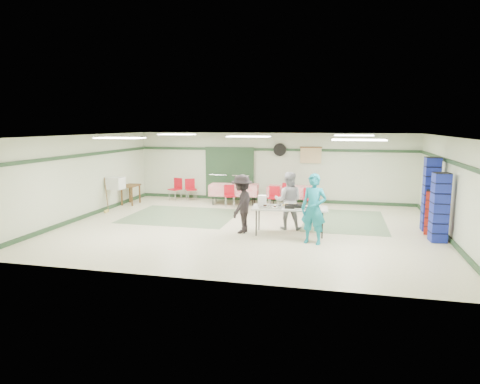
% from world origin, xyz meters
% --- Properties ---
extents(floor, '(11.00, 11.00, 0.00)m').
position_xyz_m(floor, '(0.00, 0.00, 0.00)').
color(floor, beige).
rests_on(floor, ground).
extents(ceiling, '(11.00, 11.00, 0.00)m').
position_xyz_m(ceiling, '(0.00, 0.00, 2.70)').
color(ceiling, silver).
rests_on(ceiling, wall_back).
extents(wall_back, '(11.00, 0.00, 11.00)m').
position_xyz_m(wall_back, '(0.00, 4.50, 1.35)').
color(wall_back, beige).
rests_on(wall_back, floor).
extents(wall_front, '(11.00, 0.00, 11.00)m').
position_xyz_m(wall_front, '(0.00, -4.50, 1.35)').
color(wall_front, beige).
rests_on(wall_front, floor).
extents(wall_left, '(0.00, 9.00, 9.00)m').
position_xyz_m(wall_left, '(-5.50, 0.00, 1.35)').
color(wall_left, beige).
rests_on(wall_left, floor).
extents(wall_right, '(0.00, 9.00, 9.00)m').
position_xyz_m(wall_right, '(5.50, 0.00, 1.35)').
color(wall_right, beige).
rests_on(wall_right, floor).
extents(trim_back, '(11.00, 0.06, 0.10)m').
position_xyz_m(trim_back, '(0.00, 4.47, 2.05)').
color(trim_back, '#203A22').
rests_on(trim_back, wall_back).
extents(baseboard_back, '(11.00, 0.06, 0.12)m').
position_xyz_m(baseboard_back, '(0.00, 4.47, 0.06)').
color(baseboard_back, '#203A22').
rests_on(baseboard_back, floor).
extents(trim_left, '(0.06, 9.00, 0.10)m').
position_xyz_m(trim_left, '(-5.47, 0.00, 2.05)').
color(trim_left, '#203A22').
rests_on(trim_left, wall_back).
extents(baseboard_left, '(0.06, 9.00, 0.12)m').
position_xyz_m(baseboard_left, '(-5.47, 0.00, 0.06)').
color(baseboard_left, '#203A22').
rests_on(baseboard_left, floor).
extents(trim_right, '(0.06, 9.00, 0.10)m').
position_xyz_m(trim_right, '(5.47, 0.00, 2.05)').
color(trim_right, '#203A22').
rests_on(trim_right, wall_back).
extents(baseboard_right, '(0.06, 9.00, 0.12)m').
position_xyz_m(baseboard_right, '(5.47, 0.00, 0.06)').
color(baseboard_right, '#203A22').
rests_on(baseboard_right, floor).
extents(green_patch_a, '(3.50, 3.00, 0.01)m').
position_xyz_m(green_patch_a, '(-2.50, 1.00, 0.00)').
color(green_patch_a, '#5C7857').
rests_on(green_patch_a, floor).
extents(green_patch_b, '(2.50, 3.50, 0.01)m').
position_xyz_m(green_patch_b, '(2.80, 1.50, 0.00)').
color(green_patch_b, '#5C7857').
rests_on(green_patch_b, floor).
extents(double_door_left, '(0.90, 0.06, 2.10)m').
position_xyz_m(double_door_left, '(-2.20, 4.44, 1.05)').
color(double_door_left, gray).
rests_on(double_door_left, floor).
extents(double_door_right, '(0.90, 0.06, 2.10)m').
position_xyz_m(double_door_right, '(-1.25, 4.44, 1.05)').
color(double_door_right, gray).
rests_on(double_door_right, floor).
extents(door_frame, '(2.00, 0.03, 2.15)m').
position_xyz_m(door_frame, '(-1.73, 4.42, 1.05)').
color(door_frame, '#203A22').
rests_on(door_frame, floor).
extents(wall_fan, '(0.50, 0.10, 0.50)m').
position_xyz_m(wall_fan, '(0.30, 4.44, 2.05)').
color(wall_fan, black).
rests_on(wall_fan, wall_back).
extents(scroll_banner, '(0.80, 0.02, 0.60)m').
position_xyz_m(scroll_banner, '(1.50, 4.44, 1.85)').
color(scroll_banner, tan).
rests_on(scroll_banner, wall_back).
extents(serving_table, '(2.11, 0.97, 0.76)m').
position_xyz_m(serving_table, '(1.29, -0.56, 0.72)').
color(serving_table, beige).
rests_on(serving_table, floor).
extents(sheet_tray_right, '(0.66, 0.52, 0.02)m').
position_xyz_m(sheet_tray_right, '(1.76, -0.59, 0.77)').
color(sheet_tray_right, silver).
rests_on(sheet_tray_right, serving_table).
extents(sheet_tray_mid, '(0.56, 0.44, 0.02)m').
position_xyz_m(sheet_tray_mid, '(1.23, -0.43, 0.77)').
color(sheet_tray_mid, silver).
rests_on(sheet_tray_mid, serving_table).
extents(sheet_tray_left, '(0.62, 0.49, 0.02)m').
position_xyz_m(sheet_tray_left, '(0.79, -0.72, 0.77)').
color(sheet_tray_left, silver).
rests_on(sheet_tray_left, serving_table).
extents(baking_pan, '(0.53, 0.35, 0.08)m').
position_xyz_m(baking_pan, '(1.42, -0.61, 0.80)').
color(baking_pan, black).
rests_on(baking_pan, serving_table).
extents(foam_box_stack, '(0.23, 0.22, 0.30)m').
position_xyz_m(foam_box_stack, '(0.52, -0.57, 0.91)').
color(foam_box_stack, white).
rests_on(foam_box_stack, serving_table).
extents(volunteer_teal, '(0.75, 0.59, 1.81)m').
position_xyz_m(volunteer_teal, '(1.99, -1.36, 0.90)').
color(volunteer_teal, '#14788B').
rests_on(volunteer_teal, floor).
extents(volunteer_grey, '(0.84, 0.67, 1.68)m').
position_xyz_m(volunteer_grey, '(1.18, 0.03, 0.84)').
color(volunteer_grey, '#949399').
rests_on(volunteer_grey, floor).
extents(volunteer_dark, '(0.70, 1.12, 1.65)m').
position_xyz_m(volunteer_dark, '(-0.04, -0.69, 0.82)').
color(volunteer_dark, black).
rests_on(volunteer_dark, floor).
extents(dining_table_a, '(1.75, 0.79, 0.77)m').
position_xyz_m(dining_table_a, '(0.89, 3.47, 0.57)').
color(dining_table_a, red).
rests_on(dining_table_a, floor).
extents(dining_table_b, '(1.89, 0.98, 0.77)m').
position_xyz_m(dining_table_b, '(-1.31, 3.47, 0.57)').
color(dining_table_b, red).
rests_on(dining_table_b, floor).
extents(chair_a, '(0.52, 0.52, 0.95)m').
position_xyz_m(chair_a, '(0.80, 2.91, 0.58)').
color(chair_a, '#B10E1D').
rests_on(chair_a, floor).
extents(chair_b, '(0.39, 0.39, 0.82)m').
position_xyz_m(chair_b, '(0.33, 2.90, 0.50)').
color(chair_b, '#B10E1D').
rests_on(chair_b, floor).
extents(chair_c, '(0.39, 0.39, 0.80)m').
position_xyz_m(chair_c, '(1.57, 2.89, 0.49)').
color(chair_c, '#B10E1D').
rests_on(chair_c, floor).
extents(chair_d, '(0.49, 0.49, 0.82)m').
position_xyz_m(chair_d, '(-1.33, 2.89, 0.50)').
color(chair_d, '#B10E1D').
rests_on(chair_d, floor).
extents(chair_loose_a, '(0.56, 0.56, 0.86)m').
position_xyz_m(chair_loose_a, '(-3.23, 3.94, 0.53)').
color(chair_loose_a, '#B10E1D').
rests_on(chair_loose_a, floor).
extents(chair_loose_b, '(0.54, 0.54, 0.90)m').
position_xyz_m(chair_loose_b, '(-3.76, 3.75, 0.55)').
color(chair_loose_b, '#B10E1D').
rests_on(chair_loose_b, floor).
extents(crate_stack_blue_a, '(0.43, 0.43, 1.81)m').
position_xyz_m(crate_stack_blue_a, '(5.15, -0.46, 0.91)').
color(crate_stack_blue_a, navy).
rests_on(crate_stack_blue_a, floor).
extents(crate_stack_red, '(0.45, 0.45, 1.24)m').
position_xyz_m(crate_stack_red, '(5.15, 0.33, 0.62)').
color(crate_stack_red, '#A52110').
rests_on(crate_stack_red, floor).
extents(crate_stack_blue_b, '(0.41, 0.41, 2.12)m').
position_xyz_m(crate_stack_blue_b, '(5.15, 0.74, 1.06)').
color(crate_stack_blue_b, navy).
rests_on(crate_stack_blue_b, floor).
extents(printer_table, '(0.53, 0.81, 0.74)m').
position_xyz_m(printer_table, '(-5.15, 2.56, 0.63)').
color(printer_table, brown).
rests_on(printer_table, floor).
extents(office_printer, '(0.56, 0.50, 0.42)m').
position_xyz_m(office_printer, '(-5.15, 1.46, 0.96)').
color(office_printer, silver).
rests_on(office_printer, printer_table).
extents(broom, '(0.06, 0.20, 1.21)m').
position_xyz_m(broom, '(-5.23, 0.96, 0.63)').
color(broom, brown).
rests_on(broom, floor).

